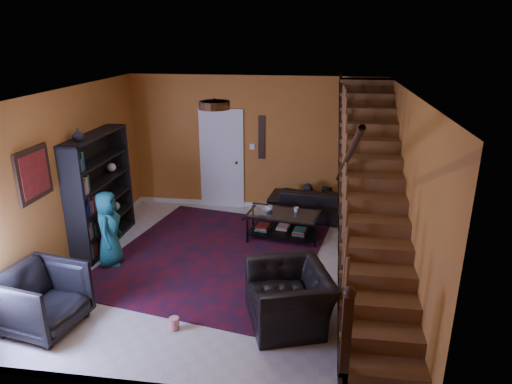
% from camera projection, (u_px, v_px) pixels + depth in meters
% --- Properties ---
extents(floor, '(5.50, 5.50, 0.00)m').
position_uv_depth(floor, '(231.00, 267.00, 7.39)').
color(floor, beige).
rests_on(floor, ground).
extents(room, '(5.50, 5.50, 5.50)m').
position_uv_depth(room, '(176.00, 227.00, 8.80)').
color(room, '#BA7529').
rests_on(room, ground).
extents(staircase, '(0.95, 5.02, 3.18)m').
position_uv_depth(staircase, '(372.00, 192.00, 6.65)').
color(staircase, brown).
rests_on(staircase, floor).
extents(bookshelf, '(0.35, 1.80, 2.00)m').
position_uv_depth(bookshelf, '(101.00, 192.00, 7.95)').
color(bookshelf, black).
rests_on(bookshelf, floor).
extents(door, '(0.82, 0.05, 2.05)m').
position_uv_depth(door, '(222.00, 161.00, 9.69)').
color(door, silver).
rests_on(door, floor).
extents(framed_picture, '(0.04, 0.74, 0.74)m').
position_uv_depth(framed_picture, '(34.00, 174.00, 6.31)').
color(framed_picture, maroon).
rests_on(framed_picture, room).
extents(wall_hanging, '(0.14, 0.03, 0.90)m').
position_uv_depth(wall_hanging, '(262.00, 137.00, 9.41)').
color(wall_hanging, black).
rests_on(wall_hanging, room).
extents(ceiling_fixture, '(0.40, 0.40, 0.10)m').
position_uv_depth(ceiling_fixture, '(214.00, 105.00, 5.74)').
color(ceiling_fixture, '#3F2814').
rests_on(ceiling_fixture, room).
extents(rug, '(3.93, 4.31, 0.02)m').
position_uv_depth(rug, '(215.00, 255.00, 7.79)').
color(rug, '#4C0D19').
rests_on(rug, floor).
extents(sofa, '(2.31, 1.14, 0.65)m').
position_uv_depth(sofa, '(325.00, 203.00, 9.24)').
color(sofa, black).
rests_on(sofa, floor).
extents(armchair_left, '(1.06, 1.04, 0.84)m').
position_uv_depth(armchair_left, '(42.00, 299.00, 5.77)').
color(armchair_left, black).
rests_on(armchair_left, floor).
extents(armchair_right, '(1.29, 1.38, 0.73)m').
position_uv_depth(armchair_right, '(289.00, 297.00, 5.90)').
color(armchair_right, black).
rests_on(armchair_right, floor).
extents(person_adult_a, '(0.46, 0.33, 1.17)m').
position_uv_depth(person_adult_a, '(307.00, 210.00, 9.39)').
color(person_adult_a, black).
rests_on(person_adult_a, sofa).
extents(person_adult_b, '(0.59, 0.48, 1.13)m').
position_uv_depth(person_adult_b, '(324.00, 212.00, 9.35)').
color(person_adult_b, black).
rests_on(person_adult_b, sofa).
extents(person_child, '(0.49, 0.67, 1.26)m').
position_uv_depth(person_child, '(109.00, 229.00, 7.30)').
color(person_child, '#1B6764').
rests_on(person_child, armchair_left).
extents(coffee_table, '(1.38, 0.95, 0.48)m').
position_uv_depth(coffee_table, '(283.00, 223.00, 8.39)').
color(coffee_table, black).
rests_on(coffee_table, floor).
extents(cup_a, '(0.15, 0.15, 0.09)m').
position_uv_depth(cup_a, '(270.00, 208.00, 8.42)').
color(cup_a, '#999999').
rests_on(cup_a, coffee_table).
extents(cup_b, '(0.13, 0.13, 0.09)m').
position_uv_depth(cup_b, '(296.00, 210.00, 8.36)').
color(cup_b, '#999999').
rests_on(cup_b, coffee_table).
extents(bowl, '(0.24, 0.24, 0.05)m').
position_uv_depth(bowl, '(267.00, 209.00, 8.43)').
color(bowl, '#999999').
rests_on(bowl, coffee_table).
extents(vase, '(0.18, 0.18, 0.19)m').
position_uv_depth(vase, '(78.00, 135.00, 7.11)').
color(vase, '#999999').
rests_on(vase, bookshelf).
extents(popcorn_bucket, '(0.14, 0.14, 0.15)m').
position_uv_depth(popcorn_bucket, '(174.00, 323.00, 5.83)').
color(popcorn_bucket, red).
rests_on(popcorn_bucket, rug).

